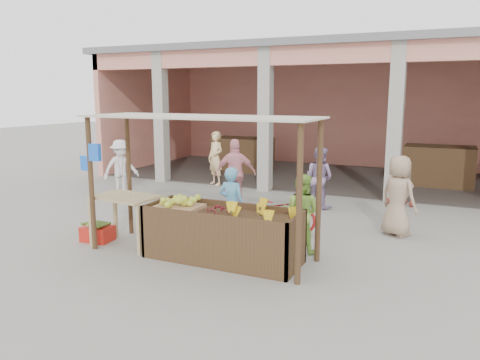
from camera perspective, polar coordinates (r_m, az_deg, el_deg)
The scene contains 20 objects.
ground at distance 8.18m, azimuth -5.27°, elevation -9.15°, with size 60.00×60.00×0.00m, color gray.
market_building at distance 16.05m, azimuth 11.11°, elevation 10.12°, with size 14.40×6.40×4.20m.
fruit_stall at distance 7.83m, azimuth -2.13°, elevation -6.94°, with size 2.60×0.95×0.80m, color #4E321F.
stall_awning at distance 7.81m, azimuth -5.39°, elevation 4.80°, with size 4.09×1.35×2.39m.
banana_heap at distance 7.42m, azimuth 2.78°, elevation -3.93°, with size 1.08×0.59×0.20m, color gold, non-canonical shape.
melon_tray at distance 8.06m, azimuth -7.58°, elevation -2.88°, with size 0.76×0.66×0.20m.
berry_heap at distance 7.74m, azimuth -2.70°, elevation -3.51°, with size 0.46×0.37×0.15m, color maroon.
side_table at distance 8.70m, azimuth -13.78°, elevation -2.80°, with size 1.23×0.89×0.93m.
papaya_pile at distance 8.65m, azimuth -13.85°, elevation -1.25°, with size 0.68×0.39×0.19m, color #519631, non-canonical shape.
red_crate at distance 9.28m, azimuth -16.98°, elevation -6.27°, with size 0.55×0.39×0.28m, color red.
plantain_bundle at distance 9.23m, azimuth -17.04°, elevation -5.15°, with size 0.46×0.32×0.09m, color #59812F, non-canonical shape.
produce_sacks at distance 12.25m, azimuth 18.96°, elevation -1.55°, with size 1.03×0.77×0.62m.
vendor_blue at distance 8.68m, azimuth -1.02°, elevation -2.72°, with size 0.57×0.42×1.52m, color #5FAEDE.
vendor_green at distance 8.25m, azimuth 7.45°, elevation -3.72°, with size 0.70×0.41×1.46m, color #8ABA43.
motorcycle at distance 9.42m, azimuth 4.38°, elevation -3.66°, with size 1.71×0.59×0.90m, color maroon.
shopper_a at distance 13.09m, azimuth -14.33°, elevation 1.71°, with size 1.06×0.53×1.65m, color silver.
shopper_b at distance 11.31m, azimuth -0.55°, elevation 1.07°, with size 1.05×0.56×1.79m, color pink.
shopper_c at distance 9.56m, azimuth 18.76°, elevation -1.35°, with size 0.84×0.55×1.75m, color #9F8268.
shopper_e at distance 14.21m, azimuth -2.99°, elevation 2.79°, with size 0.63×0.48×1.70m, color #F7CD8C.
shopper_f at distance 11.47m, azimuth 9.64°, elevation 0.66°, with size 0.80×0.46×1.64m, color gray.
Camera 1 is at (3.89, -6.66, 2.74)m, focal length 35.00 mm.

